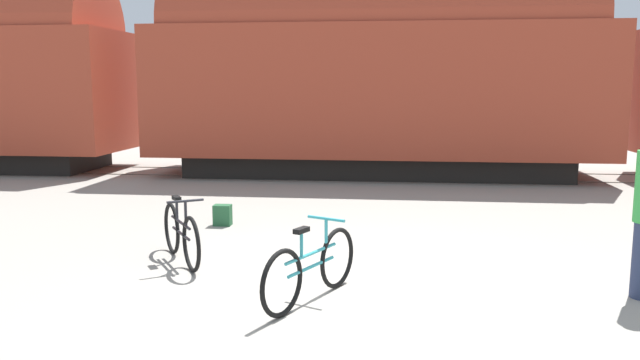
# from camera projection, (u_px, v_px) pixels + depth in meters

# --- Properties ---
(ground_plane) EXTENTS (80.00, 80.00, 0.00)m
(ground_plane) POSITION_uv_depth(u_px,v_px,m) (352.00, 288.00, 7.00)
(ground_plane) COLOR gray
(freight_train) EXTENTS (35.72, 3.19, 5.20)m
(freight_train) POSITION_uv_depth(u_px,v_px,m) (376.00, 68.00, 15.59)
(freight_train) COLOR black
(freight_train) RESTS_ON ground_plane
(rail_near) EXTENTS (47.72, 0.07, 0.01)m
(rail_near) POSITION_uv_depth(u_px,v_px,m) (373.00, 178.00, 15.29)
(rail_near) COLOR #4C4238
(rail_near) RESTS_ON ground_plane
(rail_far) EXTENTS (47.72, 0.07, 0.01)m
(rail_far) POSITION_uv_depth(u_px,v_px,m) (375.00, 171.00, 16.70)
(rail_far) COLOR #4C4238
(rail_far) RESTS_ON ground_plane
(bicycle_black) EXTENTS (0.96, 1.40, 0.86)m
(bicycle_black) POSITION_uv_depth(u_px,v_px,m) (181.00, 234.00, 8.00)
(bicycle_black) COLOR black
(bicycle_black) RESTS_ON ground_plane
(bicycle_teal) EXTENTS (0.80, 1.60, 0.85)m
(bicycle_teal) POSITION_uv_depth(u_px,v_px,m) (312.00, 268.00, 6.54)
(bicycle_teal) COLOR black
(bicycle_teal) RESTS_ON ground_plane
(backpack) EXTENTS (0.28, 0.20, 0.34)m
(backpack) POSITION_uv_depth(u_px,v_px,m) (223.00, 215.00, 10.15)
(backpack) COLOR #235633
(backpack) RESTS_ON ground_plane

